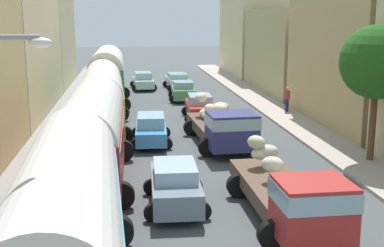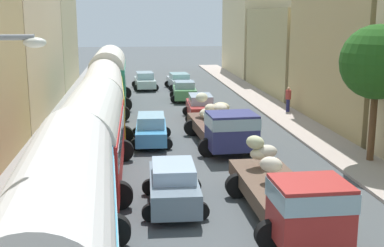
{
  "view_description": "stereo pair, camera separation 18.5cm",
  "coord_description": "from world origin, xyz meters",
  "px_view_note": "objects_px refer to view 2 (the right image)",
  "views": [
    {
      "loc": [
        -3.17,
        -4.49,
        6.73
      ],
      "look_at": [
        0.0,
        20.02,
        1.37
      ],
      "focal_mm": 47.29,
      "sensor_mm": 36.0,
      "label": 1
    },
    {
      "loc": [
        -2.99,
        -4.51,
        6.73
      ],
      "look_at": [
        0.0,
        20.02,
        1.37
      ],
      "focal_mm": 47.29,
      "sensor_mm": 36.0,
      "label": 2
    }
  ],
  "objects_px": {
    "parked_bus_0": "(63,219)",
    "pedestrian_0": "(288,99)",
    "parked_bus_2": "(103,96)",
    "parked_bus_3": "(109,74)",
    "parked_bus_1": "(92,131)",
    "cargo_truck_0": "(289,194)",
    "car_4": "(151,129)",
    "car_5": "(145,81)",
    "cargo_truck_1": "(223,126)",
    "car_3": "(173,185)",
    "car_2": "(179,81)",
    "car_1": "(185,91)",
    "car_0": "(201,107)"
  },
  "relations": [
    {
      "from": "parked_bus_0",
      "to": "car_1",
      "type": "bearing_deg",
      "value": 78.42
    },
    {
      "from": "parked_bus_1",
      "to": "car_4",
      "type": "bearing_deg",
      "value": 66.74
    },
    {
      "from": "car_1",
      "to": "car_2",
      "type": "bearing_deg",
      "value": 88.23
    },
    {
      "from": "parked_bus_3",
      "to": "car_4",
      "type": "height_order",
      "value": "parked_bus_3"
    },
    {
      "from": "parked_bus_2",
      "to": "cargo_truck_0",
      "type": "relative_size",
      "value": 1.34
    },
    {
      "from": "parked_bus_2",
      "to": "car_3",
      "type": "bearing_deg",
      "value": -75.89
    },
    {
      "from": "car_4",
      "to": "car_3",
      "type": "bearing_deg",
      "value": -87.47
    },
    {
      "from": "parked_bus_3",
      "to": "cargo_truck_1",
      "type": "xyz_separation_m",
      "value": [
        6.22,
        -13.21,
        -1.22
      ]
    },
    {
      "from": "parked_bus_2",
      "to": "cargo_truck_0",
      "type": "height_order",
      "value": "parked_bus_2"
    },
    {
      "from": "car_4",
      "to": "parked_bus_0",
      "type": "bearing_deg",
      "value": -99.84
    },
    {
      "from": "cargo_truck_1",
      "to": "car_2",
      "type": "relative_size",
      "value": 1.66
    },
    {
      "from": "parked_bus_1",
      "to": "pedestrian_0",
      "type": "xyz_separation_m",
      "value": [
        12.33,
        13.24,
        -1.09
      ]
    },
    {
      "from": "cargo_truck_0",
      "to": "pedestrian_0",
      "type": "distance_m",
      "value": 19.45
    },
    {
      "from": "parked_bus_2",
      "to": "car_3",
      "type": "relative_size",
      "value": 2.37
    },
    {
      "from": "parked_bus_1",
      "to": "car_4",
      "type": "xyz_separation_m",
      "value": [
        2.62,
        6.09,
        -1.36
      ]
    },
    {
      "from": "parked_bus_1",
      "to": "car_4",
      "type": "height_order",
      "value": "parked_bus_1"
    },
    {
      "from": "car_3",
      "to": "parked_bus_2",
      "type": "bearing_deg",
      "value": 104.11
    },
    {
      "from": "parked_bus_0",
      "to": "car_4",
      "type": "distance_m",
      "value": 15.37
    },
    {
      "from": "cargo_truck_0",
      "to": "car_5",
      "type": "height_order",
      "value": "cargo_truck_0"
    },
    {
      "from": "car_5",
      "to": "cargo_truck_1",
      "type": "bearing_deg",
      "value": -81.16
    },
    {
      "from": "parked_bus_3",
      "to": "pedestrian_0",
      "type": "bearing_deg",
      "value": -21.12
    },
    {
      "from": "parked_bus_1",
      "to": "car_5",
      "type": "bearing_deg",
      "value": 83.71
    },
    {
      "from": "cargo_truck_0",
      "to": "car_0",
      "type": "xyz_separation_m",
      "value": [
        -0.43,
        17.38,
        -0.33
      ]
    },
    {
      "from": "car_2",
      "to": "car_3",
      "type": "distance_m",
      "value": 28.99
    },
    {
      "from": "parked_bus_1",
      "to": "cargo_truck_0",
      "type": "bearing_deg",
      "value": -39.27
    },
    {
      "from": "car_1",
      "to": "cargo_truck_0",
      "type": "bearing_deg",
      "value": -88.41
    },
    {
      "from": "parked_bus_2",
      "to": "car_0",
      "type": "height_order",
      "value": "parked_bus_2"
    },
    {
      "from": "cargo_truck_0",
      "to": "car_0",
      "type": "distance_m",
      "value": 17.39
    },
    {
      "from": "car_3",
      "to": "car_5",
      "type": "xyz_separation_m",
      "value": [
        -0.13,
        29.2,
        -0.02
      ]
    },
    {
      "from": "car_0",
      "to": "car_3",
      "type": "xyz_separation_m",
      "value": [
        -3.06,
        -15.06,
        -0.01
      ]
    },
    {
      "from": "cargo_truck_1",
      "to": "car_3",
      "type": "relative_size",
      "value": 1.8
    },
    {
      "from": "car_0",
      "to": "car_5",
      "type": "relative_size",
      "value": 0.97
    },
    {
      "from": "car_4",
      "to": "pedestrian_0",
      "type": "xyz_separation_m",
      "value": [
        9.72,
        7.15,
        0.27
      ]
    },
    {
      "from": "car_3",
      "to": "pedestrian_0",
      "type": "height_order",
      "value": "pedestrian_0"
    },
    {
      "from": "car_3",
      "to": "car_2",
      "type": "bearing_deg",
      "value": 84.06
    },
    {
      "from": "cargo_truck_1",
      "to": "car_4",
      "type": "distance_m",
      "value": 3.85
    },
    {
      "from": "cargo_truck_1",
      "to": "pedestrian_0",
      "type": "height_order",
      "value": "cargo_truck_1"
    },
    {
      "from": "parked_bus_1",
      "to": "car_5",
      "type": "height_order",
      "value": "parked_bus_1"
    },
    {
      "from": "parked_bus_0",
      "to": "car_4",
      "type": "bearing_deg",
      "value": 80.16
    },
    {
      "from": "car_0",
      "to": "car_5",
      "type": "xyz_separation_m",
      "value": [
        -3.19,
        14.13,
        -0.03
      ]
    },
    {
      "from": "car_2",
      "to": "car_1",
      "type": "bearing_deg",
      "value": -91.77
    },
    {
      "from": "car_1",
      "to": "car_2",
      "type": "distance_m",
      "value": 6.43
    },
    {
      "from": "parked_bus_2",
      "to": "car_3",
      "type": "distance_m",
      "value": 12.45
    },
    {
      "from": "car_2",
      "to": "car_4",
      "type": "relative_size",
      "value": 1.06
    },
    {
      "from": "parked_bus_3",
      "to": "cargo_truck_0",
      "type": "bearing_deg",
      "value": -74.41
    },
    {
      "from": "parked_bus_0",
      "to": "pedestrian_0",
      "type": "xyz_separation_m",
      "value": [
        12.33,
        22.24,
        -1.12
      ]
    },
    {
      "from": "car_1",
      "to": "pedestrian_0",
      "type": "bearing_deg",
      "value": -43.45
    },
    {
      "from": "parked_bus_0",
      "to": "car_5",
      "type": "relative_size",
      "value": 2.18
    },
    {
      "from": "parked_bus_2",
      "to": "parked_bus_3",
      "type": "bearing_deg",
      "value": 90.0
    },
    {
      "from": "parked_bus_1",
      "to": "cargo_truck_0",
      "type": "distance_m",
      "value": 8.47
    }
  ]
}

